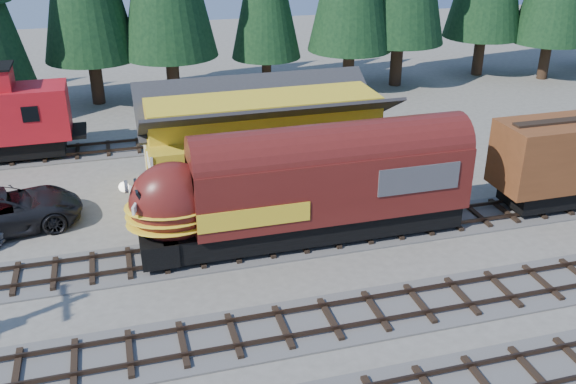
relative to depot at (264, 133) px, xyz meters
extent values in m
plane|color=#6B665B|center=(0.00, -10.50, -2.96)|extent=(120.00, 120.00, 0.00)
cube|color=#4C4947|center=(10.00, -6.50, -2.92)|extent=(68.00, 3.20, 0.08)
cube|color=#38281E|center=(10.00, -7.22, -2.71)|extent=(68.00, 0.08, 0.16)
cube|color=#38281E|center=(10.00, -5.78, -2.71)|extent=(68.00, 0.08, 0.16)
cube|color=#4C4947|center=(10.00, -12.50, -2.92)|extent=(68.00, 3.20, 0.08)
cube|color=#38281E|center=(10.00, -11.78, -2.71)|extent=(68.00, 0.08, 0.16)
cube|color=#4C4947|center=(-10.00, 7.50, -2.92)|extent=(32.00, 3.20, 0.08)
cube|color=#38281E|center=(-10.00, 6.78, -2.71)|extent=(32.00, 0.08, 0.16)
cube|color=#38281E|center=(-10.00, 8.22, -2.71)|extent=(32.00, 0.08, 0.16)
cube|color=gold|center=(0.00, 0.00, -1.26)|extent=(12.00, 6.00, 3.40)
cube|color=yellow|center=(0.00, 0.00, 1.16)|extent=(11.88, 3.30, 1.44)
cube|color=white|center=(-6.04, -1.00, -0.76)|extent=(0.06, 2.40, 0.60)
cube|color=black|center=(0.68, -6.50, -2.11)|extent=(13.48, 2.41, 1.04)
cube|color=#5A1814|center=(1.44, -6.50, -0.17)|extent=(12.30, 2.84, 2.84)
ellipsoid|color=#5A1814|center=(-5.47, -6.50, -0.27)|extent=(3.60, 2.78, 3.50)
cube|color=#38383A|center=(4.94, -6.50, 0.16)|extent=(3.79, 2.90, 1.23)
sphere|color=white|center=(-7.34, -6.50, 0.68)|extent=(0.42, 0.42, 0.42)
imported|color=black|center=(-12.87, -1.69, -1.98)|extent=(7.54, 4.50, 1.96)
camera|label=1|loc=(-7.32, -30.66, 11.35)|focal=40.00mm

